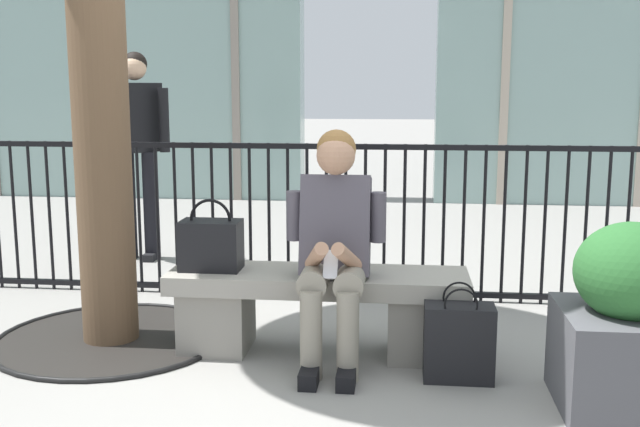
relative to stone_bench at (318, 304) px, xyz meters
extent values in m
plane|color=gray|center=(0.00, 0.00, -0.27)|extent=(60.00, 60.00, 0.00)
cube|color=gray|center=(0.00, 0.00, 0.13)|extent=(1.60, 0.44, 0.10)
cube|color=gray|center=(-0.56, 0.00, -0.10)|extent=(0.36, 0.37, 0.35)
cube|color=gray|center=(0.56, 0.00, -0.10)|extent=(0.36, 0.37, 0.35)
cylinder|color=gray|center=(0.01, -0.18, 0.20)|extent=(0.15, 0.40, 0.15)
cylinder|color=gray|center=(0.01, -0.38, -0.05)|extent=(0.11, 0.11, 0.45)
cube|color=black|center=(0.01, -0.44, -0.23)|extent=(0.09, 0.22, 0.08)
cylinder|color=gray|center=(0.19, -0.18, 0.20)|extent=(0.15, 0.40, 0.15)
cylinder|color=gray|center=(0.19, -0.38, -0.05)|extent=(0.11, 0.11, 0.45)
cube|color=black|center=(0.19, -0.44, -0.23)|extent=(0.09, 0.22, 0.08)
cube|color=#4C4751|center=(0.10, -0.04, 0.44)|extent=(0.36, 0.30, 0.55)
cylinder|color=#4C4751|center=(-0.12, -0.04, 0.49)|extent=(0.08, 0.08, 0.26)
cylinder|color=tan|center=(0.02, -0.26, 0.32)|extent=(0.16, 0.28, 0.20)
cylinder|color=#4C4751|center=(0.32, -0.04, 0.49)|extent=(0.08, 0.08, 0.26)
cylinder|color=tan|center=(0.18, -0.26, 0.32)|extent=(0.16, 0.28, 0.20)
cube|color=silver|center=(0.10, -0.32, 0.30)|extent=(0.07, 0.10, 0.13)
sphere|color=tan|center=(0.10, -0.06, 0.81)|extent=(0.20, 0.20, 0.20)
sphere|color=olive|center=(0.10, -0.03, 0.84)|extent=(0.20, 0.20, 0.20)
cube|color=black|center=(-0.58, -0.01, 0.31)|extent=(0.32, 0.20, 0.27)
torus|color=black|center=(-0.58, -0.01, 0.45)|extent=(0.23, 0.02, 0.23)
cube|color=black|center=(0.73, -0.31, -0.08)|extent=(0.34, 0.18, 0.38)
torus|color=black|center=(0.73, -0.37, 0.13)|extent=(0.16, 0.01, 0.16)
torus|color=black|center=(0.73, -0.24, 0.13)|extent=(0.16, 0.01, 0.16)
cylinder|color=black|center=(-1.83, 2.08, 0.18)|extent=(0.13, 0.13, 0.90)
cube|color=black|center=(-1.83, 2.04, -0.24)|extent=(0.09, 0.22, 0.06)
cylinder|color=black|center=(-1.63, 2.08, 0.18)|extent=(0.13, 0.13, 0.90)
cube|color=black|center=(-1.63, 2.04, -0.24)|extent=(0.09, 0.22, 0.06)
cube|color=black|center=(-1.73, 2.08, 0.91)|extent=(0.40, 0.44, 0.56)
cylinder|color=black|center=(-1.97, 2.08, 0.89)|extent=(0.08, 0.08, 0.52)
cylinder|color=black|center=(-1.50, 2.08, 0.89)|extent=(0.08, 0.08, 0.52)
sphere|color=#DBAD89|center=(-1.73, 2.08, 1.31)|extent=(0.20, 0.20, 0.20)
sphere|color=black|center=(-1.73, 2.10, 1.34)|extent=(0.20, 0.20, 0.20)
cylinder|color=black|center=(-2.29, 1.07, 0.26)|extent=(0.02, 0.02, 1.06)
cylinder|color=black|center=(-2.16, 1.07, 0.26)|extent=(0.02, 0.02, 1.06)
cylinder|color=black|center=(-2.03, 1.07, 0.26)|extent=(0.02, 0.02, 1.06)
cylinder|color=black|center=(-1.90, 1.07, 0.26)|extent=(0.02, 0.02, 1.06)
cylinder|color=black|center=(-1.76, 1.07, 0.26)|extent=(0.02, 0.02, 1.06)
cylinder|color=black|center=(-1.63, 1.07, 0.26)|extent=(0.02, 0.02, 1.06)
cylinder|color=black|center=(-1.50, 1.07, 0.26)|extent=(0.02, 0.02, 1.06)
cylinder|color=black|center=(-1.37, 1.07, 0.26)|extent=(0.02, 0.02, 1.06)
cylinder|color=black|center=(-1.24, 1.07, 0.26)|extent=(0.02, 0.02, 1.06)
cylinder|color=black|center=(-1.11, 1.07, 0.26)|extent=(0.02, 0.02, 1.06)
cylinder|color=black|center=(-0.98, 1.07, 0.26)|extent=(0.02, 0.02, 1.06)
cylinder|color=black|center=(-0.85, 1.07, 0.26)|extent=(0.02, 0.02, 1.06)
cylinder|color=black|center=(-0.72, 1.07, 0.26)|extent=(0.02, 0.02, 1.06)
cylinder|color=black|center=(-0.59, 1.07, 0.26)|extent=(0.02, 0.02, 1.06)
cylinder|color=black|center=(-0.46, 1.07, 0.26)|extent=(0.02, 0.02, 1.06)
cylinder|color=black|center=(-0.33, 1.07, 0.26)|extent=(0.02, 0.02, 1.06)
cylinder|color=black|center=(-0.20, 1.07, 0.26)|extent=(0.02, 0.02, 1.06)
cylinder|color=black|center=(-0.07, 1.07, 0.26)|extent=(0.02, 0.02, 1.06)
cylinder|color=black|center=(0.07, 1.07, 0.26)|extent=(0.02, 0.02, 1.06)
cylinder|color=black|center=(0.20, 1.07, 0.26)|extent=(0.02, 0.02, 1.06)
cylinder|color=black|center=(0.33, 1.07, 0.26)|extent=(0.02, 0.02, 1.06)
cylinder|color=black|center=(0.46, 1.07, 0.26)|extent=(0.02, 0.02, 1.06)
cylinder|color=black|center=(0.59, 1.07, 0.26)|extent=(0.02, 0.02, 1.06)
cylinder|color=black|center=(0.72, 1.07, 0.26)|extent=(0.02, 0.02, 1.06)
cylinder|color=black|center=(0.85, 1.07, 0.26)|extent=(0.02, 0.02, 1.06)
cylinder|color=black|center=(0.98, 1.07, 0.26)|extent=(0.02, 0.02, 1.06)
cylinder|color=black|center=(1.11, 1.07, 0.26)|extent=(0.02, 0.02, 1.06)
cylinder|color=black|center=(1.24, 1.07, 0.26)|extent=(0.02, 0.02, 1.06)
cylinder|color=black|center=(1.37, 1.07, 0.26)|extent=(0.02, 0.02, 1.06)
cylinder|color=black|center=(1.50, 1.07, 0.26)|extent=(0.02, 0.02, 1.06)
cylinder|color=black|center=(1.63, 1.07, 0.26)|extent=(0.02, 0.02, 1.06)
cylinder|color=black|center=(1.76, 1.07, 0.26)|extent=(0.02, 0.02, 1.06)
cylinder|color=black|center=(1.90, 1.07, 0.26)|extent=(0.02, 0.02, 1.06)
cube|color=black|center=(0.00, 1.07, -0.22)|extent=(7.19, 0.04, 0.04)
cube|color=black|center=(0.00, 1.07, 0.77)|extent=(7.19, 0.04, 0.04)
cylinder|color=black|center=(-1.20, 0.07, -0.27)|extent=(1.28, 1.28, 0.01)
torus|color=black|center=(-1.20, 0.07, -0.26)|extent=(1.31, 1.31, 0.03)
cylinder|color=brown|center=(-1.20, 0.07, 1.43)|extent=(0.31, 0.31, 3.40)
cube|color=#4C4C51|center=(1.45, -0.56, -0.05)|extent=(0.59, 0.59, 0.45)
ellipsoid|color=#28602B|center=(1.45, -0.56, 0.36)|extent=(0.50, 0.50, 0.44)
camera|label=1|loc=(0.44, -3.85, 1.15)|focal=41.80mm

